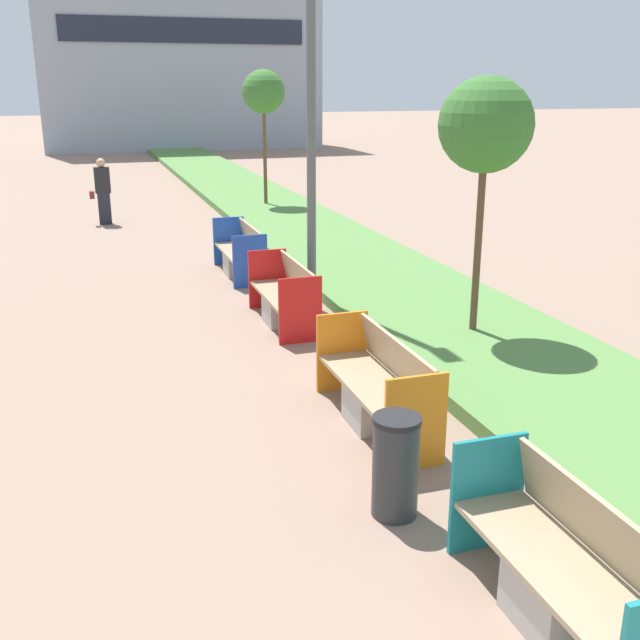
# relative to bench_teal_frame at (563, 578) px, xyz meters

# --- Properties ---
(planter_grass_strip) EXTENTS (2.80, 120.00, 0.18)m
(planter_grass_strip) POSITION_rel_bench_teal_frame_xyz_m (2.26, 8.46, -0.27)
(planter_grass_strip) COLOR #568442
(planter_grass_strip) RESTS_ON ground
(building_backdrop) EXTENTS (14.47, 5.13, 10.80)m
(building_backdrop) POSITION_rel_bench_teal_frame_xyz_m (3.06, 39.17, 5.04)
(building_backdrop) COLOR #939EAD
(building_backdrop) RESTS_ON ground
(bench_teal_frame) EXTENTS (0.65, 1.91, 0.94)m
(bench_teal_frame) POSITION_rel_bench_teal_frame_xyz_m (0.00, 0.00, 0.00)
(bench_teal_frame) COLOR #ADA8A0
(bench_teal_frame) RESTS_ON ground
(bench_orange_frame) EXTENTS (0.65, 2.08, 0.94)m
(bench_orange_frame) POSITION_rel_bench_teal_frame_xyz_m (0.00, 3.25, 0.01)
(bench_orange_frame) COLOR #ADA8A0
(bench_orange_frame) RESTS_ON ground
(bench_red_frame) EXTENTS (0.65, 1.89, 0.94)m
(bench_red_frame) POSITION_rel_bench_teal_frame_xyz_m (-0.00, 6.91, -0.00)
(bench_red_frame) COLOR #ADA8A0
(bench_red_frame) RESTS_ON ground
(bench_blue_frame) EXTENTS (0.65, 1.93, 0.94)m
(bench_blue_frame) POSITION_rel_bench_teal_frame_xyz_m (0.00, 10.04, 0.00)
(bench_blue_frame) COLOR #ADA8A0
(bench_blue_frame) RESTS_ON ground
(litter_bin) EXTENTS (0.40, 0.40, 0.89)m
(litter_bin) POSITION_rel_bench_teal_frame_xyz_m (-0.52, 1.58, 0.08)
(litter_bin) COLOR #2D2D30
(litter_bin) RESTS_ON ground
(street_lamp_post) EXTENTS (0.24, 0.44, 7.19)m
(street_lamp_post) POSITION_rel_bench_teal_frame_xyz_m (0.61, 7.54, 3.61)
(street_lamp_post) COLOR #56595B
(street_lamp_post) RESTS_ON ground
(sapling_tree_near) EXTENTS (1.24, 1.24, 3.56)m
(sapling_tree_near) POSITION_rel_bench_teal_frame_xyz_m (2.28, 5.32, 2.56)
(sapling_tree_near) COLOR brown
(sapling_tree_near) RESTS_ON ground
(sapling_tree_far) EXTENTS (1.17, 1.17, 3.81)m
(sapling_tree_far) POSITION_rel_bench_teal_frame_xyz_m (2.28, 17.29, 2.83)
(sapling_tree_far) COLOR brown
(sapling_tree_far) RESTS_ON ground
(pedestrian_walking) EXTENTS (0.53, 0.24, 1.66)m
(pedestrian_walking) POSITION_rel_bench_teal_frame_xyz_m (-2.20, 16.32, 0.48)
(pedestrian_walking) COLOR #232633
(pedestrian_walking) RESTS_ON ground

